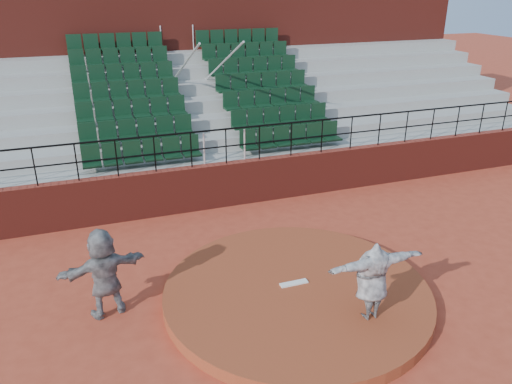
# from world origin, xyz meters

# --- Properties ---
(ground) EXTENTS (90.00, 90.00, 0.00)m
(ground) POSITION_xyz_m (0.00, 0.00, 0.00)
(ground) COLOR #AE3E27
(ground) RESTS_ON ground
(pitchers_mound) EXTENTS (5.50, 5.50, 0.25)m
(pitchers_mound) POSITION_xyz_m (0.00, 0.00, 0.12)
(pitchers_mound) COLOR #933C20
(pitchers_mound) RESTS_ON ground
(pitching_rubber) EXTENTS (0.60, 0.15, 0.03)m
(pitching_rubber) POSITION_xyz_m (0.00, 0.15, 0.27)
(pitching_rubber) COLOR white
(pitching_rubber) RESTS_ON pitchers_mound
(boundary_wall) EXTENTS (24.00, 0.30, 1.30)m
(boundary_wall) POSITION_xyz_m (0.00, 5.00, 0.65)
(boundary_wall) COLOR maroon
(boundary_wall) RESTS_ON ground
(wall_railing) EXTENTS (24.04, 0.05, 1.03)m
(wall_railing) POSITION_xyz_m (0.00, 5.00, 2.03)
(wall_railing) COLOR black
(wall_railing) RESTS_ON boundary_wall
(seating_deck) EXTENTS (24.00, 5.97, 4.63)m
(seating_deck) POSITION_xyz_m (0.00, 8.65, 1.44)
(seating_deck) COLOR #999A94
(seating_deck) RESTS_ON ground
(press_box_facade) EXTENTS (24.00, 3.00, 7.10)m
(press_box_facade) POSITION_xyz_m (0.00, 12.60, 3.55)
(press_box_facade) COLOR maroon
(press_box_facade) RESTS_ON ground
(pitcher) EXTENTS (1.94, 0.55, 1.57)m
(pitcher) POSITION_xyz_m (0.89, -1.32, 1.04)
(pitcher) COLOR black
(pitcher) RESTS_ON pitchers_mound
(fielder) EXTENTS (1.78, 0.85, 1.84)m
(fielder) POSITION_xyz_m (-3.71, 0.80, 0.92)
(fielder) COLOR black
(fielder) RESTS_ON ground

